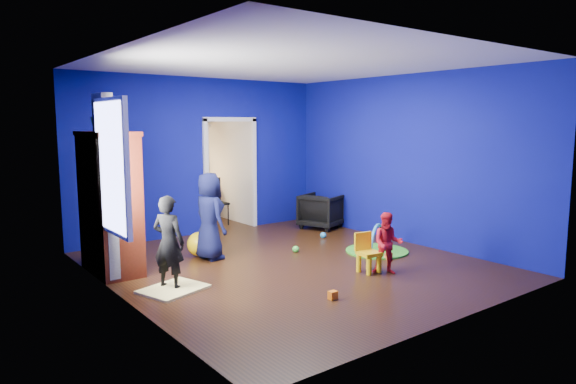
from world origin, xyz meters
TOP-DOWN VIEW (x-y plane):
  - floor at (0.00, 0.00)m, footprint 5.00×5.50m
  - ceiling at (0.00, 0.00)m, footprint 5.00×5.50m
  - wall_back at (0.00, 2.75)m, footprint 5.00×0.02m
  - wall_front at (0.00, -2.75)m, footprint 5.00×0.02m
  - wall_left at (-2.50, 0.00)m, footprint 0.02×5.50m
  - wall_right at (2.50, 0.00)m, footprint 0.02×5.50m
  - alcove at (0.60, 3.62)m, footprint 1.00×1.75m
  - armchair at (2.10, 1.77)m, footprint 0.97×0.96m
  - child_black at (-1.89, 0.08)m, footprint 0.47×0.52m
  - child_navy at (-0.80, 1.02)m, footprint 0.45×0.67m
  - toddler_red at (0.78, -1.15)m, footprint 0.53×0.52m
  - vase at (-2.22, 0.95)m, footprint 0.26×0.26m
  - potted_plant at (-2.22, 1.47)m, footprint 0.33×0.33m
  - tv_armoire at (-2.22, 1.25)m, footprint 0.58×1.14m
  - crt_tv at (-2.18, 1.25)m, footprint 0.46×0.70m
  - yellow_blanket at (-1.89, -0.02)m, footprint 0.89×0.79m
  - hopper_ball at (-0.85, 1.27)m, footprint 0.38×0.38m
  - kid_chair at (0.63, -0.95)m, footprint 0.32×0.32m
  - play_mat at (1.57, -0.23)m, footprint 1.00×1.00m
  - toy_arch at (1.57, -0.23)m, footprint 0.80×0.48m
  - window_left at (-2.48, 0.35)m, footprint 0.03×0.95m
  - curtain at (-2.37, 0.90)m, footprint 0.14×0.42m
  - doorway at (0.60, 2.75)m, footprint 1.16×0.10m
  - study_desk at (0.60, 4.26)m, footprint 0.88×0.44m
  - desk_monitor at (0.60, 4.38)m, footprint 0.40×0.05m
  - desk_lamp at (0.32, 4.32)m, footprint 0.14×0.14m
  - folding_chair at (0.60, 3.30)m, footprint 0.40×0.40m
  - book_shelf at (0.60, 4.37)m, footprint 0.88×0.24m
  - toy_0 at (1.36, -0.66)m, footprint 0.10×0.08m
  - toy_1 at (1.54, 1.07)m, footprint 0.11×0.11m
  - toy_2 at (-0.53, -1.47)m, footprint 0.10×0.08m
  - toy_3 at (0.50, 0.55)m, footprint 0.11×0.11m

SIDE VIEW (x-z plane):
  - floor at x=0.00m, z-range -0.01..0.01m
  - play_mat at x=1.57m, z-range 0.00..0.03m
  - yellow_blanket at x=-1.89m, z-range 0.00..0.03m
  - toy_arch at x=1.57m, z-range -0.43..0.47m
  - toy_0 at x=1.36m, z-range 0.00..0.10m
  - toy_2 at x=-0.53m, z-range 0.00..0.10m
  - toy_1 at x=1.54m, z-range 0.00..0.11m
  - toy_3 at x=0.50m, z-range 0.00..0.11m
  - hopper_ball at x=-0.85m, z-range 0.00..0.38m
  - kid_chair at x=0.63m, z-range 0.00..0.50m
  - armchair at x=2.10m, z-range 0.00..0.68m
  - study_desk at x=0.60m, z-range 0.00..0.75m
  - toddler_red at x=0.78m, z-range 0.00..0.86m
  - folding_chair at x=0.60m, z-range 0.00..0.92m
  - child_black at x=-1.89m, z-range 0.00..1.19m
  - child_navy at x=-0.80m, z-range 0.00..1.33m
  - desk_lamp at x=0.32m, z-range 0.86..1.00m
  - desk_monitor at x=0.60m, z-range 0.79..1.11m
  - tv_armoire at x=-2.22m, z-range 0.00..1.96m
  - crt_tv at x=-2.18m, z-range 0.75..1.29m
  - doorway at x=0.60m, z-range 0.00..2.10m
  - alcove at x=0.60m, z-range 0.00..2.50m
  - curtain at x=-2.37m, z-range 0.05..2.45m
  - wall_back at x=0.00m, z-range 0.00..2.90m
  - wall_front at x=0.00m, z-range 0.00..2.90m
  - wall_left at x=-2.50m, z-range 0.00..2.90m
  - wall_right at x=2.50m, z-range 0.00..2.90m
  - window_left at x=-2.48m, z-range 0.77..2.33m
  - book_shelf at x=0.60m, z-range 2.00..2.04m
  - vase at x=-2.22m, z-range 1.96..2.17m
  - potted_plant at x=-2.22m, z-range 1.96..2.44m
  - ceiling at x=0.00m, z-range 2.90..2.90m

